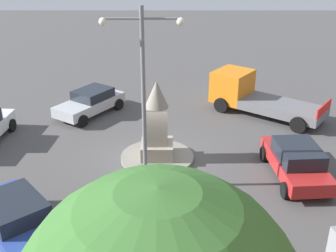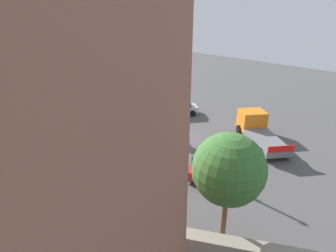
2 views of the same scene
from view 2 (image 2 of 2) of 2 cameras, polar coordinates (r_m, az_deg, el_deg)
name	(u,v)px [view 2 (image 2 of 2)]	position (r m, az deg, el deg)	size (l,w,h in m)	color
ground_plane	(168,140)	(24.07, 0.06, -2.94)	(80.00, 80.00, 0.00)	#4F4C4C
traffic_island	(168,139)	(24.03, 0.06, -2.75)	(3.25, 3.25, 0.18)	gray
monument	(168,122)	(23.37, 0.06, 0.85)	(1.40, 1.40, 3.50)	gray
streetlamp	(144,97)	(21.42, -4.91, 5.92)	(2.90, 0.28, 7.03)	slate
car_blue_approaching	(84,135)	(24.13, -16.72, -1.83)	(4.13, 4.45, 1.54)	#2D479E
car_silver_far_side	(178,108)	(29.69, 2.10, 3.71)	(3.69, 4.31, 1.38)	#B7BABF
car_red_near_island	(211,164)	(19.40, 8.73, -7.53)	(2.20, 4.28, 1.49)	#B22323
car_white_parked_left	(124,105)	(30.71, -9.00, 4.20)	(2.21, 4.41, 1.54)	silver
truck_orange_parked_right	(258,129)	(24.97, 17.71, -0.60)	(6.22, 5.39, 2.15)	orange
truck_grey_passing	(113,200)	(15.79, -11.00, -14.51)	(6.21, 3.23, 2.24)	gray
stone_boundary_wall	(112,228)	(14.96, -11.19, -19.55)	(19.09, 0.70, 1.07)	gray
tree_near_wall	(229,169)	(12.56, 12.21, -8.62)	(3.24, 3.24, 5.71)	brown
tree_mid_cluster	(14,147)	(16.90, -28.83, -3.72)	(4.69, 4.69, 6.11)	brown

